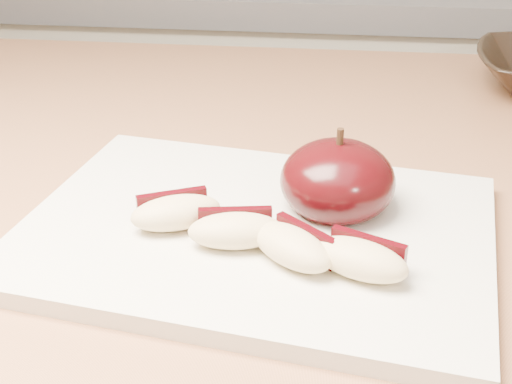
# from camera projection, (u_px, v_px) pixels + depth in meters

# --- Properties ---
(back_cabinet) EXTENTS (2.40, 0.62, 0.94)m
(back_cabinet) POSITION_uv_depth(u_px,v_px,m) (266.00, 200.00, 1.44)
(back_cabinet) COLOR silver
(back_cabinet) RESTS_ON ground
(cutting_board) EXTENTS (0.35, 0.28, 0.01)m
(cutting_board) POSITION_uv_depth(u_px,v_px,m) (256.00, 232.00, 0.49)
(cutting_board) COLOR silver
(cutting_board) RESTS_ON island_counter
(apple_half) EXTENTS (0.10, 0.10, 0.07)m
(apple_half) POSITION_uv_depth(u_px,v_px,m) (337.00, 181.00, 0.50)
(apple_half) COLOR black
(apple_half) RESTS_ON cutting_board
(apple_wedge_a) EXTENTS (0.07, 0.05, 0.02)m
(apple_wedge_a) POSITION_uv_depth(u_px,v_px,m) (176.00, 212.00, 0.48)
(apple_wedge_a) COLOR beige
(apple_wedge_a) RESTS_ON cutting_board
(apple_wedge_b) EXTENTS (0.07, 0.04, 0.02)m
(apple_wedge_b) POSITION_uv_depth(u_px,v_px,m) (236.00, 230.00, 0.46)
(apple_wedge_b) COLOR beige
(apple_wedge_b) RESTS_ON cutting_board
(apple_wedge_c) EXTENTS (0.07, 0.06, 0.02)m
(apple_wedge_c) POSITION_uv_depth(u_px,v_px,m) (293.00, 246.00, 0.44)
(apple_wedge_c) COLOR beige
(apple_wedge_c) RESTS_ON cutting_board
(apple_wedge_d) EXTENTS (0.07, 0.05, 0.02)m
(apple_wedge_d) POSITION_uv_depth(u_px,v_px,m) (361.00, 258.00, 0.43)
(apple_wedge_d) COLOR beige
(apple_wedge_d) RESTS_ON cutting_board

